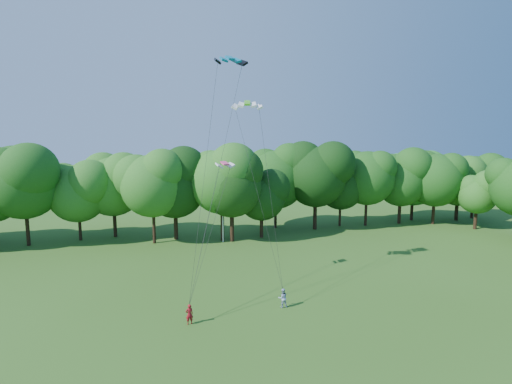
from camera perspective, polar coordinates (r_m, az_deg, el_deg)
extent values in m
cylinder|color=silver|center=(52.33, -4.77, -3.23)|extent=(0.18, 0.18, 7.32)
cube|color=silver|center=(51.77, -4.82, 0.55)|extent=(1.40, 0.60, 0.08)
imported|color=maroon|center=(31.17, -9.50, -16.84)|extent=(0.62, 0.47, 1.55)
imported|color=#99ACD4|center=(33.56, 3.84, -14.85)|extent=(0.78, 0.61, 1.58)
cube|color=#04688A|center=(36.29, -3.75, 18.56)|extent=(2.91, 1.60, 0.60)
cube|color=#47C21D|center=(36.66, -1.26, 12.60)|extent=(2.89, 1.79, 0.57)
cube|color=#F2437F|center=(36.62, -4.49, 4.13)|extent=(1.88, 1.30, 0.35)
cylinder|color=#321E13|center=(52.81, -3.45, -4.74)|extent=(0.40, 0.40, 4.38)
ellipsoid|color=black|center=(51.85, -3.51, 1.50)|extent=(8.77, 8.77, 9.57)
cylinder|color=black|center=(70.97, 21.39, -1.88)|extent=(0.49, 0.49, 4.68)
ellipsoid|color=#22671F|center=(70.24, 21.65, 3.09)|extent=(9.36, 9.36, 10.21)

